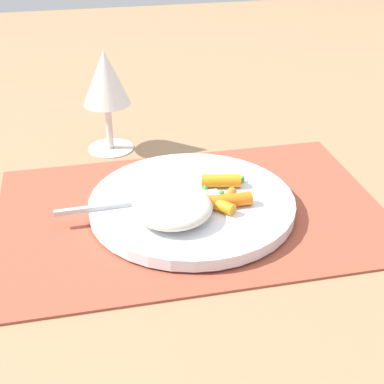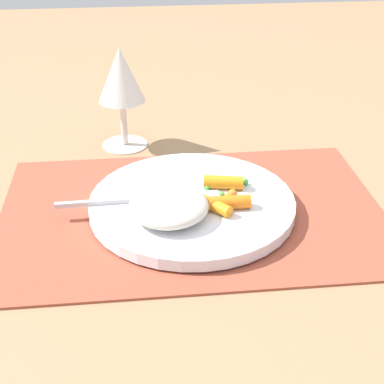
{
  "view_description": "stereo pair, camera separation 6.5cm",
  "coord_description": "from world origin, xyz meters",
  "views": [
    {
      "loc": [
        -0.13,
        -0.59,
        0.38
      ],
      "look_at": [
        0.0,
        0.0,
        0.03
      ],
      "focal_mm": 53.24,
      "sensor_mm": 36.0,
      "label": 1
    },
    {
      "loc": [
        -0.07,
        -0.61,
        0.38
      ],
      "look_at": [
        0.0,
        0.0,
        0.03
      ],
      "focal_mm": 53.24,
      "sensor_mm": 36.0,
      "label": 2
    }
  ],
  "objects": [
    {
      "name": "ground_plane",
      "position": [
        0.0,
        0.0,
        0.0
      ],
      "size": [
        2.4,
        2.4,
        0.0
      ],
      "primitive_type": "plane",
      "color": "#997551"
    },
    {
      "name": "rice_mound",
      "position": [
        -0.03,
        -0.04,
        0.04
      ],
      "size": [
        0.09,
        0.09,
        0.03
      ],
      "primitive_type": "ellipsoid",
      "color": "beige",
      "rests_on": "plate"
    },
    {
      "name": "fork",
      "position": [
        -0.05,
        -0.0,
        0.02
      ],
      "size": [
        0.2,
        0.02,
        0.01
      ],
      "color": "silver",
      "rests_on": "plate"
    },
    {
      "name": "plate",
      "position": [
        0.0,
        0.0,
        0.01
      ],
      "size": [
        0.26,
        0.26,
        0.01
      ],
      "primitive_type": "cylinder",
      "color": "white",
      "rests_on": "placemat"
    },
    {
      "name": "pea_scatter",
      "position": [
        0.03,
        0.0,
        0.02
      ],
      "size": [
        0.1,
        0.06,
        0.01
      ],
      "color": "#5B933A",
      "rests_on": "plate"
    },
    {
      "name": "wine_glass",
      "position": [
        -0.08,
        0.21,
        0.11
      ],
      "size": [
        0.07,
        0.07,
        0.15
      ],
      "color": "silver",
      "rests_on": "ground_plane"
    },
    {
      "name": "placemat",
      "position": [
        0.0,
        0.0,
        0.0
      ],
      "size": [
        0.48,
        0.32,
        0.01
      ],
      "primitive_type": "cube",
      "color": "#9E4733",
      "rests_on": "ground_plane"
    },
    {
      "name": "carrot_portion",
      "position": [
        0.04,
        -0.01,
        0.03
      ],
      "size": [
        0.06,
        0.09,
        0.02
      ],
      "color": "orange",
      "rests_on": "plate"
    }
  ]
}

